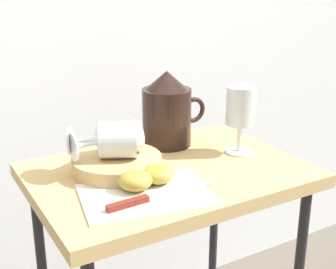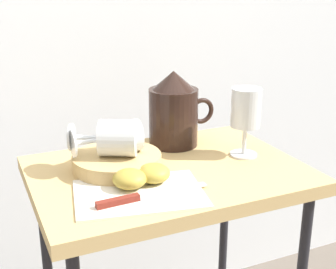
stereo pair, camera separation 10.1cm
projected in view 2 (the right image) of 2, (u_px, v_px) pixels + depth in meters
name	position (u px, v px, depth m)	size (l,w,h in m)	color
curtain_drape	(101.00, 8.00, 1.34)	(2.40, 0.03, 2.05)	white
table	(168.00, 199.00, 1.06)	(0.60, 0.42, 0.71)	tan
linen_napkin	(139.00, 193.00, 0.91)	(0.25, 0.17, 0.00)	silver
basket_tray	(117.00, 162.00, 1.02)	(0.20, 0.20, 0.04)	tan
pitcher	(174.00, 115.00, 1.16)	(0.17, 0.12, 0.19)	black
wine_glass_upright	(245.00, 111.00, 1.08)	(0.07, 0.07, 0.16)	silver
wine_glass_tipped_near	(118.00, 137.00, 1.02)	(0.15, 0.07, 0.07)	silver
wine_glass_tipped_far	(116.00, 138.00, 1.00)	(0.16, 0.13, 0.08)	silver
apple_half_left	(130.00, 179.00, 0.93)	(0.07, 0.07, 0.04)	#B29938
apple_half_right	(154.00, 173.00, 0.95)	(0.07, 0.07, 0.04)	#B29938
knife	(137.00, 198.00, 0.88)	(0.23, 0.03, 0.01)	silver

